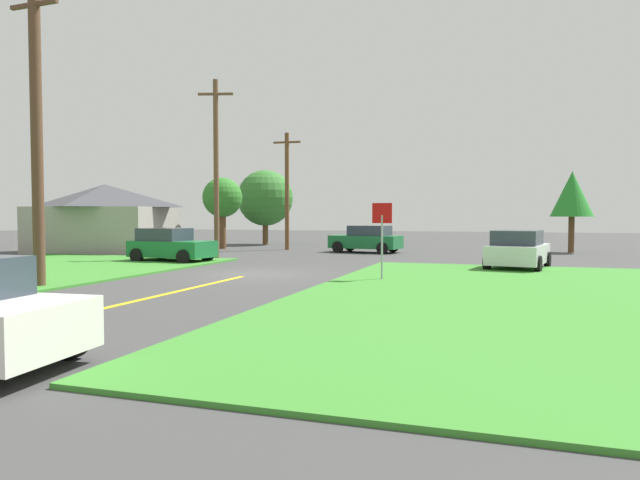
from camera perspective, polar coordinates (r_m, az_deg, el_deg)
The scene contains 14 objects.
ground_plane at distance 21.96m, azimuth -6.61°, elevation -3.38°, with size 120.00×120.00×0.00m, color #404040.
grass_verge_right at distance 15.97m, azimuth 19.66°, elevation -5.58°, with size 12.00×20.00×0.08m, color #3B852E.
lane_stripe_center at distance 15.14m, azimuth -19.53°, elevation -6.14°, with size 0.20×14.00×0.01m, color yellow.
stop_sign at distance 19.43m, azimuth 6.19°, elevation 1.29°, with size 0.68×0.07×2.65m.
parked_car_near_building at distance 28.23m, azimuth -14.68°, elevation -0.51°, with size 4.13×2.38×1.62m.
car_on_crossroad at distance 24.98m, azimuth 19.10°, elevation -0.95°, with size 2.74×4.13×1.62m.
car_approaching_junction at distance 34.45m, azimuth 4.66°, elevation 0.09°, with size 4.39×2.54×1.62m.
utility_pole_near at distance 19.71m, azimuth -26.36°, elevation 9.57°, with size 1.80×0.35×9.34m.
utility_pole_mid at distance 29.94m, azimuth -10.30°, elevation 7.18°, with size 1.76×0.60×9.12m.
utility_pole_far at distance 37.12m, azimuth -3.30°, elevation 5.05°, with size 1.80×0.27×7.53m.
oak_tree_left at distance 38.67m, azimuth -9.68°, elevation 4.12°, with size 2.64×2.64×4.74m.
pine_tree_center at distance 37.41m, azimuth 23.79°, elevation 4.16°, with size 2.46×2.46×4.86m.
oak_tree_right at distance 43.89m, azimuth -5.47°, elevation 4.17°, with size 4.25×4.25×5.67m.
barn at distance 37.56m, azimuth -20.58°, elevation 2.06°, with size 8.29×7.64×4.13m.
Camera 1 is at (9.20, -19.81, 2.24)m, focal length 32.17 mm.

